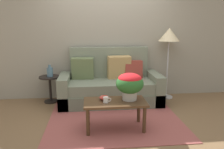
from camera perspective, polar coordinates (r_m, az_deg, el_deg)
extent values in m
plane|color=brown|center=(3.93, 0.58, -11.11)|extent=(14.00, 14.00, 0.00)
cube|color=gray|center=(4.88, -1.12, 9.93)|extent=(6.40, 0.12, 2.69)
cube|color=#994C47|center=(3.94, 0.55, -10.94)|extent=(2.21, 1.98, 0.01)
cube|color=#626B59|center=(4.58, -0.36, -5.77)|extent=(2.04, 0.86, 0.26)
cube|color=slate|center=(4.49, -0.34, -2.99)|extent=(1.64, 0.77, 0.21)
cube|color=slate|center=(4.78, -0.78, 1.79)|extent=(1.64, 0.15, 0.88)
cube|color=slate|center=(4.54, -12.01, -3.98)|extent=(0.20, 0.86, 0.60)
cube|color=slate|center=(4.71, 10.86, -3.33)|extent=(0.20, 0.86, 0.60)
cube|color=#93382D|center=(4.70, 5.42, 1.33)|extent=(0.39, 0.23, 0.38)
cube|color=tan|center=(4.64, 1.83, 1.85)|extent=(0.49, 0.26, 0.49)
cube|color=#607047|center=(4.61, -7.53, 1.52)|extent=(0.45, 0.23, 0.46)
cylinder|color=#442D1B|center=(3.29, -6.20, -12.14)|extent=(0.05, 0.05, 0.42)
cylinder|color=#442D1B|center=(3.38, 8.31, -11.47)|extent=(0.05, 0.05, 0.42)
cylinder|color=#442D1B|center=(3.64, -6.19, -9.61)|extent=(0.05, 0.05, 0.42)
cylinder|color=#442D1B|center=(3.72, 6.87, -9.09)|extent=(0.05, 0.05, 0.42)
cube|color=#4C331E|center=(3.40, 0.78, -7.09)|extent=(0.94, 0.49, 0.03)
cylinder|color=black|center=(4.86, -15.34, -6.63)|extent=(0.28, 0.28, 0.03)
cylinder|color=black|center=(4.78, -15.53, -3.69)|extent=(0.05, 0.05, 0.50)
cylinder|color=black|center=(4.72, -15.72, -0.62)|extent=(0.43, 0.43, 0.03)
cylinder|color=#B2B2B7|center=(5.10, 13.63, -5.56)|extent=(0.29, 0.29, 0.03)
cylinder|color=#B2B2B7|center=(4.95, 14.00, 1.30)|extent=(0.03, 0.03, 1.21)
cone|color=beige|center=(4.86, 14.48, 9.91)|extent=(0.43, 0.43, 0.27)
cylinder|color=#B7B2A8|center=(3.45, 4.52, -5.18)|extent=(0.22, 0.22, 0.16)
ellipsoid|color=#286028|center=(3.40, 4.58, -2.33)|extent=(0.42, 0.42, 0.30)
ellipsoid|color=red|center=(3.38, 4.60, -1.08)|extent=(0.36, 0.36, 0.17)
cylinder|color=white|center=(3.32, -1.59, -6.50)|extent=(0.08, 0.08, 0.09)
torus|color=white|center=(3.32, -0.72, -6.47)|extent=(0.06, 0.01, 0.06)
cylinder|color=#B2382D|center=(3.44, -2.03, -6.40)|extent=(0.05, 0.05, 0.02)
ellipsoid|color=#B2382D|center=(3.43, -2.03, -5.93)|extent=(0.15, 0.15, 0.07)
cylinder|color=slate|center=(4.68, -15.66, 0.58)|extent=(0.12, 0.12, 0.18)
cylinder|color=slate|center=(4.65, -15.74, 2.02)|extent=(0.05, 0.05, 0.06)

